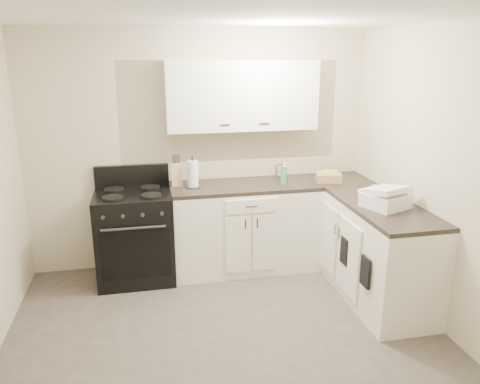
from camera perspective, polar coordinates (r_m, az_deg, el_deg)
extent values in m
plane|color=#473F38|center=(3.87, -0.95, -19.06)|extent=(3.60, 3.60, 0.00)
plane|color=white|center=(3.15, -1.18, 21.05)|extent=(3.60, 3.60, 0.00)
plane|color=beige|center=(5.03, -4.90, 4.99)|extent=(3.60, 0.00, 3.60)
plane|color=beige|center=(4.03, 24.98, 0.56)|extent=(0.00, 3.60, 3.60)
plane|color=beige|center=(1.74, 10.76, -19.10)|extent=(3.60, 0.00, 3.60)
cube|color=white|center=(5.03, 0.57, -4.42)|extent=(1.55, 0.60, 0.90)
cube|color=white|center=(4.81, 14.96, -6.06)|extent=(0.60, 1.90, 0.90)
cube|color=black|center=(4.89, 0.58, 0.73)|extent=(1.55, 0.60, 0.04)
cube|color=black|center=(4.65, 15.39, -0.70)|extent=(0.60, 1.90, 0.04)
cube|color=silver|center=(4.86, 0.23, 11.69)|extent=(1.55, 0.30, 0.70)
cube|color=black|center=(4.91, -12.65, -5.29)|extent=(0.76, 0.65, 0.92)
cube|color=#D1B480|center=(4.85, -7.72, 2.14)|extent=(0.11, 0.10, 0.24)
cylinder|color=white|center=(4.77, -5.78, 2.19)|extent=(0.14, 0.14, 0.27)
cylinder|color=green|center=(4.88, 5.38, 2.04)|extent=(0.08, 0.08, 0.19)
cube|color=black|center=(5.22, 4.99, 2.66)|extent=(0.10, 0.04, 0.13)
cube|color=tan|center=(5.06, 10.75, 1.73)|extent=(0.30, 0.23, 0.09)
cube|color=white|center=(4.33, 17.30, -0.98)|extent=(0.44, 0.43, 0.13)
cylinder|color=silver|center=(4.51, 16.21, -0.11)|extent=(0.11, 0.11, 0.14)
cube|color=black|center=(4.12, 15.03, -9.40)|extent=(0.02, 0.15, 0.26)
cube|color=black|center=(4.46, 12.60, -7.02)|extent=(0.02, 0.15, 0.25)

